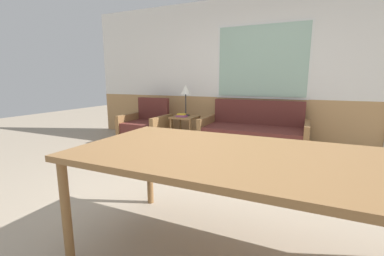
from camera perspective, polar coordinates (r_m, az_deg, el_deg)
The scene contains 8 objects.
ground_plane at distance 2.74m, azimuth 2.35°, elevation -15.69°, with size 16.00×16.00×0.00m, color gray.
wall_back at distance 4.99m, azimuth 14.21°, elevation 12.03°, with size 7.20×0.09×2.70m.
couch at distance 4.56m, azimuth 13.38°, elevation -1.77°, with size 1.76×0.82×0.85m.
armchair at distance 5.17m, azimuth -10.22°, elevation -0.20°, with size 0.85×0.74×0.85m.
side_table at distance 4.88m, azimuth -1.60°, elevation 1.39°, with size 0.46×0.46×0.53m.
table_lamp at distance 4.90m, azimuth -1.41°, elevation 8.07°, with size 0.20×0.20×0.58m.
book_stack at distance 4.80m, azimuth -2.31°, elevation 2.82°, with size 0.20×0.14×0.06m.
dining_table at distance 1.66m, azimuth 11.07°, elevation -7.50°, with size 2.17×1.08×0.77m.
Camera 1 is at (0.92, -2.28, 1.22)m, focal length 24.00 mm.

